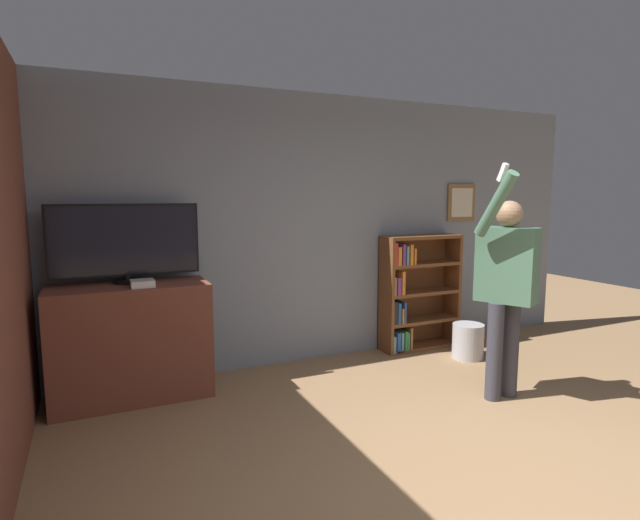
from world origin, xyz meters
The scene contains 7 objects.
wall_back centered at (0.01, 2.97, 1.35)m, with size 6.87×0.09×2.70m.
tv_ledge centered at (-1.72, 2.63, 0.48)m, with size 1.26×0.54×0.97m.
television centered at (-1.72, 2.73, 1.31)m, with size 1.19×0.22×0.66m.
game_console centered at (-1.63, 2.50, 1.00)m, with size 0.18×0.18×0.06m.
bookshelf centered at (1.22, 2.79, 0.62)m, with size 0.92×0.28×1.26m.
person centered at (1.09, 1.34, 1.01)m, with size 0.61×0.57×1.94m.
waste_bin centered at (1.55, 2.27, 0.18)m, with size 0.32×0.32×0.36m.
Camera 1 is at (-1.98, -1.67, 1.70)m, focal length 28.00 mm.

